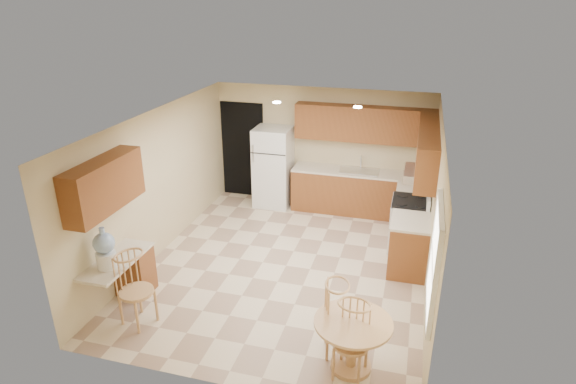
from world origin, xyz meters
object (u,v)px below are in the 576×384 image
(dining_table, at_px, (352,338))
(chair_table_a, at_px, (339,316))
(refrigerator, at_px, (273,167))
(stove, at_px, (409,224))
(water_crock, at_px, (105,250))
(chair_desk, at_px, (131,287))
(chair_table_b, at_px, (350,340))

(dining_table, height_order, chair_table_a, chair_table_a)
(refrigerator, height_order, stove, refrigerator)
(refrigerator, bearing_deg, water_crock, -103.71)
(stove, distance_m, chair_desk, 4.77)
(chair_table_a, bearing_deg, dining_table, 37.95)
(chair_table_b, relative_size, water_crock, 1.63)
(stove, bearing_deg, chair_table_b, -98.60)
(dining_table, distance_m, chair_table_b, 0.26)
(water_crock, bearing_deg, dining_table, -2.95)
(dining_table, relative_size, chair_table_b, 0.95)
(dining_table, bearing_deg, chair_table_b, -90.00)
(refrigerator, relative_size, chair_table_b, 1.73)
(dining_table, bearing_deg, water_crock, 177.05)
(refrigerator, distance_m, chair_table_a, 4.84)
(stove, height_order, chair_desk, stove)
(dining_table, bearing_deg, chair_desk, 179.98)
(dining_table, relative_size, water_crock, 1.55)
(chair_table_a, bearing_deg, chair_desk, -100.07)
(chair_table_b, bearing_deg, chair_desk, 4.82)
(stove, xyz_separation_m, dining_table, (-0.52, -3.26, -0.02))
(chair_desk, bearing_deg, chair_table_a, 111.41)
(chair_table_a, xyz_separation_m, chair_desk, (-2.76, -0.15, 0.03))
(refrigerator, distance_m, dining_table, 5.07)
(stove, bearing_deg, chair_table_a, -103.01)
(refrigerator, relative_size, dining_table, 1.82)
(stove, relative_size, chair_table_a, 1.09)
(chair_desk, distance_m, water_crock, 0.63)
(dining_table, height_order, chair_desk, chair_desk)
(chair_desk, bearing_deg, stove, 151.37)
(refrigerator, distance_m, chair_desk, 4.52)
(dining_table, relative_size, chair_table_a, 0.93)
(chair_table_b, bearing_deg, stove, -89.58)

